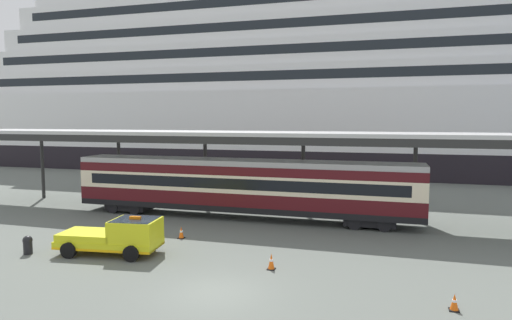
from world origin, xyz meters
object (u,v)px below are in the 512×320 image
at_px(cruise_ship, 395,75).
at_px(traffic_cone_near, 454,302).
at_px(train_carriage, 242,185).
at_px(service_truck, 119,235).
at_px(traffic_cone_mid, 271,261).
at_px(quay_bollard, 28,244).
at_px(traffic_cone_far, 181,232).

relative_size(cruise_ship, traffic_cone_near, 205.64).
relative_size(train_carriage, traffic_cone_near, 38.19).
relative_size(service_truck, traffic_cone_mid, 7.07).
bearing_deg(service_truck, traffic_cone_near, -8.85).
distance_m(train_carriage, service_truck, 10.34).
bearing_deg(train_carriage, cruise_ship, 73.77).
xyz_separation_m(traffic_cone_mid, quay_bollard, (-12.60, -1.26, 0.14)).
bearing_deg(cruise_ship, traffic_cone_mid, -97.41).
height_order(traffic_cone_far, quay_bollard, quay_bollard).
height_order(cruise_ship, train_carriage, cruise_ship).
xyz_separation_m(train_carriage, traffic_cone_mid, (4.62, -9.67, -1.94)).
distance_m(train_carriage, quay_bollard, 13.65).
bearing_deg(quay_bollard, traffic_cone_far, 38.40).
relative_size(train_carriage, service_truck, 4.48).
distance_m(service_truck, traffic_cone_far, 4.11).
bearing_deg(cruise_ship, quay_bollard, -111.43).
bearing_deg(cruise_ship, traffic_cone_far, -106.23).
distance_m(cruise_ship, traffic_cone_far, 45.99).
distance_m(cruise_ship, traffic_cone_mid, 48.22).
height_order(cruise_ship, traffic_cone_mid, cruise_ship).
xyz_separation_m(cruise_ship, traffic_cone_far, (-12.36, -42.45, -12.69)).
height_order(service_truck, traffic_cone_far, service_truck).
bearing_deg(traffic_cone_near, train_carriage, 135.03).
xyz_separation_m(service_truck, traffic_cone_far, (1.72, 3.68, -0.64)).
relative_size(train_carriage, quay_bollard, 25.19).
distance_m(traffic_cone_near, traffic_cone_far, 15.11).
bearing_deg(traffic_cone_mid, traffic_cone_near, -17.85).
distance_m(cruise_ship, train_carriage, 39.48).
height_order(service_truck, traffic_cone_near, service_truck).
xyz_separation_m(traffic_cone_near, traffic_cone_mid, (-7.47, 2.41, 0.07)).
bearing_deg(traffic_cone_far, quay_bollard, -141.60).
height_order(traffic_cone_near, traffic_cone_mid, traffic_cone_mid).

